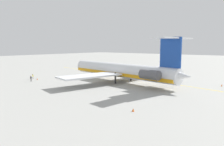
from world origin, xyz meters
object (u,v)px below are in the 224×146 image
object	(u,v)px
ground_crew_near_tail	(33,76)
safety_cone_tail	(37,79)
ground_crew_near_nose	(31,78)
safety_cone_wingtip	(222,85)
safety_cone_nose	(133,110)
main_jetliner	(123,70)

from	to	relation	value
ground_crew_near_tail	safety_cone_tail	size ratio (longest dim) A/B	2.98
ground_crew_near_nose	safety_cone_wingtip	size ratio (longest dim) A/B	3.22
ground_crew_near_tail	safety_cone_nose	distance (m)	45.46
ground_crew_near_tail	safety_cone_tail	world-z (taller)	ground_crew_near_tail
safety_cone_nose	safety_cone_wingtip	xyz separation A→B (m)	(-6.40, -33.72, 0.00)
safety_cone_tail	main_jetliner	bearing A→B (deg)	-150.97
safety_cone_nose	safety_cone_tail	distance (m)	43.33
safety_cone_nose	safety_cone_wingtip	distance (m)	34.32
main_jetliner	safety_cone_tail	size ratio (longest dim) A/B	80.80
main_jetliner	safety_cone_wingtip	distance (m)	27.23
safety_cone_wingtip	ground_crew_near_nose	bearing A→B (deg)	30.53
ground_crew_near_nose	safety_cone_nose	bearing A→B (deg)	-165.87
main_jetliner	safety_cone_tail	world-z (taller)	main_jetliner
main_jetliner	ground_crew_near_tail	xyz separation A→B (m)	(26.44, 13.62, -2.50)
safety_cone_tail	safety_cone_nose	bearing A→B (deg)	168.10
ground_crew_near_tail	ground_crew_near_nose	bearing A→B (deg)	94.00
ground_crew_near_nose	safety_cone_wingtip	distance (m)	54.87
safety_cone_nose	safety_cone_tail	bearing A→B (deg)	-11.90
ground_crew_near_nose	safety_cone_wingtip	xyz separation A→B (m)	(-47.26, -27.87, -0.85)
main_jetliner	ground_crew_near_tail	distance (m)	29.85
main_jetliner	ground_crew_near_nose	xyz separation A→B (m)	(22.70, 16.55, -2.41)
main_jetliner	ground_crew_near_nose	bearing A→B (deg)	44.12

